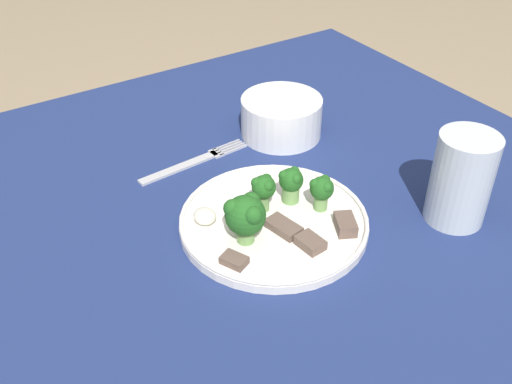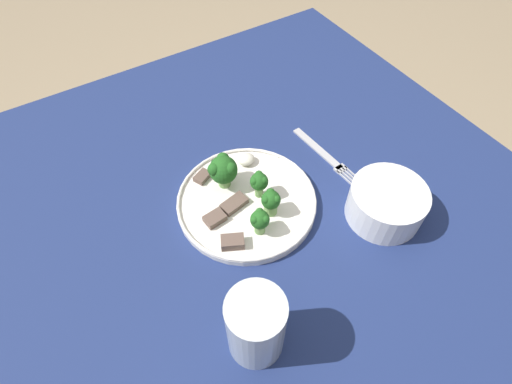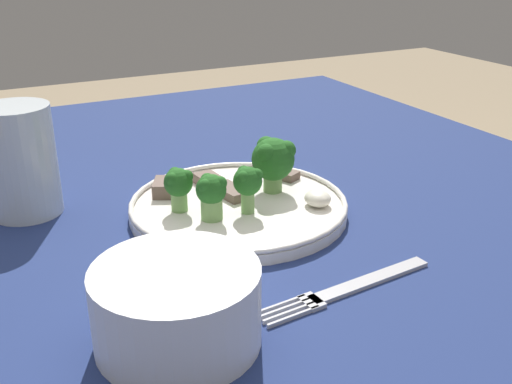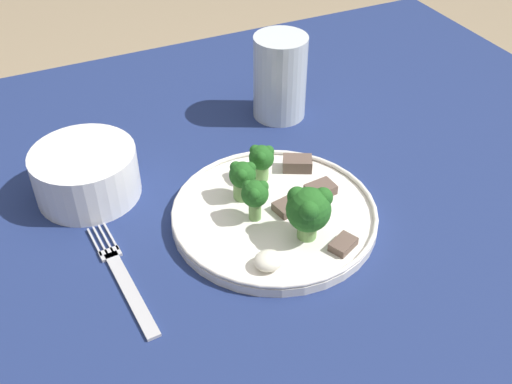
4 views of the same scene
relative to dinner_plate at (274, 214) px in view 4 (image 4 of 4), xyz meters
The scene contains 14 objects.
table 0.11m from the dinner_plate, 14.17° to the left, with size 1.12×1.02×0.71m.
dinner_plate is the anchor object (origin of this frame).
fork 0.20m from the dinner_plate, behind, with size 0.03×0.19×0.00m.
cream_bowl 0.24m from the dinner_plate, 142.98° to the left, with size 0.13×0.13×0.07m.
drinking_glass 0.25m from the dinner_plate, 62.04° to the left, with size 0.08×0.08×0.13m.
broccoli_floret_near_rim_left 0.05m from the dinner_plate, behind, with size 0.03×0.03×0.05m.
broccoli_floret_center_left 0.06m from the dinner_plate, 117.81° to the left, with size 0.03×0.03×0.05m.
broccoli_floret_back_left 0.07m from the dinner_plate, 73.89° to the right, with size 0.05×0.05×0.07m.
broccoli_floret_front_left 0.08m from the dinner_plate, 78.11° to the left, with size 0.03×0.03×0.05m.
meat_slice_front_slice 0.10m from the dinner_plate, 44.92° to the left, with size 0.05×0.04×0.02m.
meat_slice_middle_slice 0.03m from the dinner_plate, ahead, with size 0.05×0.03×0.01m.
meat_slice_rear_slice 0.07m from the dinner_plate, ahead, with size 0.04×0.03×0.01m.
meat_slice_edge_slice 0.10m from the dinner_plate, 63.46° to the right, with size 0.04×0.03×0.01m.
sauce_dollop 0.09m from the dinner_plate, 120.60° to the right, with size 0.03×0.03×0.02m.
Camera 4 is at (-0.29, -0.50, 1.21)m, focal length 42.00 mm.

